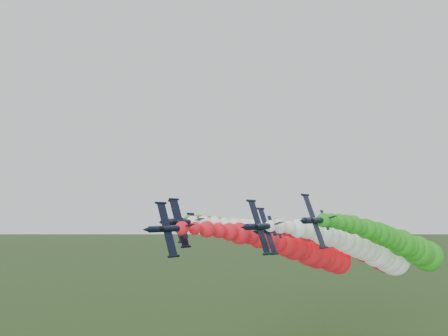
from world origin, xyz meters
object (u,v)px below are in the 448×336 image
(jet_lead, at_px, (304,251))
(jet_inner_left, at_px, (305,245))
(jet_inner_right, at_px, (370,250))
(jet_outer_right, at_px, (406,246))
(jet_trail, at_px, (364,251))
(jet_outer_left, at_px, (291,242))

(jet_lead, height_order, jet_inner_left, jet_inner_left)
(jet_inner_right, xyz_separation_m, jet_outer_right, (8.45, 6.49, 1.14))
(jet_outer_right, relative_size, jet_trail, 1.00)
(jet_lead, height_order, jet_outer_left, jet_outer_left)
(jet_inner_left, bearing_deg, jet_lead, -66.02)
(jet_lead, relative_size, jet_inner_left, 0.99)
(jet_inner_right, bearing_deg, jet_outer_left, 164.84)
(jet_lead, xyz_separation_m, jet_inner_right, (14.51, 12.41, -0.01))
(jet_inner_left, height_order, jet_trail, jet_inner_left)
(jet_outer_left, xyz_separation_m, jet_outer_right, (37.47, -1.37, 0.15))
(jet_outer_left, bearing_deg, jet_outer_right, -2.09)
(jet_lead, xyz_separation_m, jet_inner_left, (-4.32, 9.70, 0.83))
(jet_inner_right, relative_size, jet_outer_left, 1.00)
(jet_outer_left, xyz_separation_m, jet_trail, (22.72, 6.51, -2.37))
(jet_lead, distance_m, jet_inner_left, 10.65)
(jet_inner_right, bearing_deg, jet_inner_left, -171.81)
(jet_inner_left, bearing_deg, jet_outer_left, 133.97)
(jet_lead, bearing_deg, jet_inner_right, 40.55)
(jet_outer_right, height_order, jet_trail, jet_outer_right)
(jet_lead, distance_m, jet_inner_right, 19.09)
(jet_outer_right, bearing_deg, jet_outer_left, 177.91)
(jet_inner_right, bearing_deg, jet_trail, 113.68)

